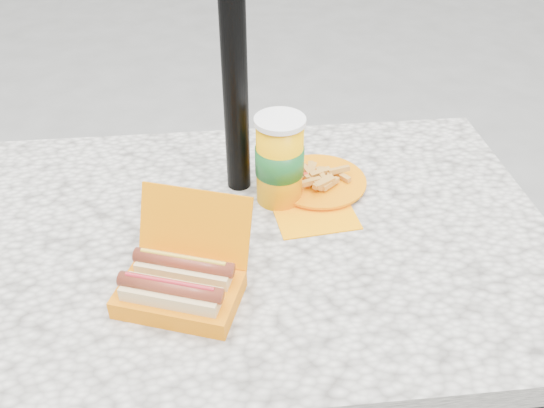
{
  "coord_description": "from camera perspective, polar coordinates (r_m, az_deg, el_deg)",
  "views": [
    {
      "loc": [
        -0.04,
        -0.86,
        1.46
      ],
      "look_at": [
        0.06,
        0.02,
        0.8
      ],
      "focal_mm": 38.0,
      "sensor_mm": 36.0,
      "label": 1
    }
  ],
  "objects": [
    {
      "name": "picnic_table",
      "position": [
        1.19,
        -2.62,
        -6.72
      ],
      "size": [
        1.2,
        0.8,
        0.75
      ],
      "color": "beige",
      "rests_on": "ground"
    },
    {
      "name": "soda_cup",
      "position": [
        1.15,
        0.75,
        4.38
      ],
      "size": [
        0.1,
        0.1,
        0.19
      ],
      "rotation": [
        0.0,
        0.0,
        0.29
      ],
      "color": "#FDAA01",
      "rests_on": "picnic_table"
    },
    {
      "name": "fries_plate",
      "position": [
        1.23,
        4.56,
        2.14
      ],
      "size": [
        0.22,
        0.28,
        0.04
      ],
      "rotation": [
        0.0,
        0.0,
        -0.0
      ],
      "color": "#FF9200",
      "rests_on": "picnic_table"
    },
    {
      "name": "umbrella_pole",
      "position": [
        1.08,
        -3.92,
        17.32
      ],
      "size": [
        0.05,
        0.05,
        2.2
      ],
      "primitive_type": "cylinder",
      "color": "black",
      "rests_on": "ground"
    },
    {
      "name": "hotdog_box",
      "position": [
        0.97,
        -9.08,
        -7.75
      ],
      "size": [
        0.25,
        0.24,
        0.15
      ],
      "rotation": [
        0.0,
        0.0,
        -0.35
      ],
      "color": "orange",
      "rests_on": "picnic_table"
    }
  ]
}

